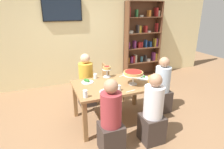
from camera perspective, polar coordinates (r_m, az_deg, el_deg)
ground_plane at (r=3.75m, az=0.57°, el=-13.40°), size 12.00×12.00×0.00m
rear_partition at (r=5.29m, az=-8.53°, el=12.46°), size 8.00×0.12×2.80m
dining_table at (r=3.44m, az=0.61°, el=-4.39°), size 1.42×0.93×0.74m
bookshelf at (r=5.79m, az=9.11°, el=10.15°), size 1.10×0.30×2.21m
television at (r=5.06m, az=-14.78°, el=18.41°), size 0.96×0.05×0.55m
diner_near_left at (r=2.80m, az=-0.30°, el=-14.15°), size 0.34×0.34×1.15m
diner_near_right at (r=3.05m, az=12.18°, el=-11.49°), size 0.34×0.34×1.15m
diner_far_left at (r=4.11m, az=-7.74°, el=-2.76°), size 0.34×0.34×1.15m
diner_head_east at (r=3.95m, az=14.79°, el=-4.18°), size 0.34×0.34×1.15m
chair_far_right at (r=4.25m, az=-0.51°, el=-1.89°), size 0.40×0.40×0.87m
deep_dish_pizza_stand at (r=3.35m, az=6.42°, el=0.27°), size 0.37×0.37×0.24m
personal_pizza_stand at (r=3.69m, az=-1.58°, el=1.46°), size 0.18×0.18×0.22m
salad_plate_near_diner at (r=3.49m, az=-7.49°, el=-2.03°), size 0.22×0.22×0.07m
salad_plate_far_diner at (r=3.08m, az=-1.54°, el=-5.18°), size 0.24×0.24×0.06m
salad_plate_spare at (r=3.72m, az=9.27°, el=-0.90°), size 0.25×0.25×0.07m
beer_glass_amber_tall at (r=3.42m, az=11.37°, el=-1.69°), size 0.07×0.07×0.16m
water_glass_clear_near at (r=3.13m, az=2.14°, el=-4.07°), size 0.06×0.06×0.09m
water_glass_clear_far at (r=3.67m, az=-5.07°, el=-0.50°), size 0.07×0.07×0.09m
water_glass_clear_spare at (r=2.92m, az=-8.06°, el=-5.81°), size 0.07×0.07×0.12m
cutlery_fork_near at (r=3.82m, az=3.21°, el=-0.31°), size 0.17×0.08×0.00m
cutlery_knife_near at (r=3.92m, az=7.42°, el=0.10°), size 0.18×0.02×0.00m
cutlery_fork_far at (r=3.14m, az=5.67°, el=-4.97°), size 0.18×0.05×0.00m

